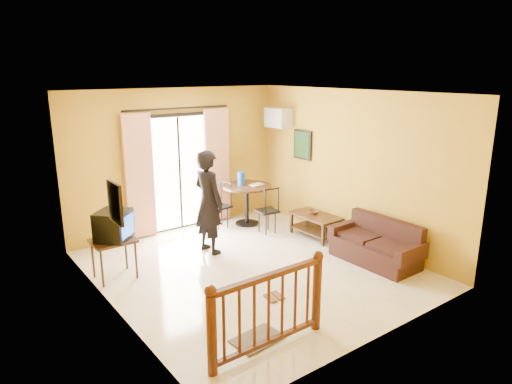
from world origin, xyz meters
TOP-DOWN VIEW (x-y plane):
  - ground at (0.00, 0.00)m, footprint 5.00×5.00m
  - room_shell at (0.00, 0.00)m, footprint 5.00×5.00m
  - balcony_door at (0.00, 2.43)m, footprint 2.25×0.14m
  - tv_table at (-1.90, 1.00)m, footprint 0.63×0.53m
  - television at (-1.87, 0.99)m, footprint 0.67×0.67m
  - picture_left at (-2.22, -0.20)m, footprint 0.05×0.42m
  - dining_table at (1.22, 1.87)m, footprint 1.00×1.00m
  - water_jug at (1.13, 1.94)m, footprint 0.15×0.15m
  - serving_tray at (1.40, 1.77)m, footprint 0.30×0.21m
  - dining_chairs at (0.94, 1.60)m, footprint 1.05×1.26m
  - air_conditioner at (2.09, 1.95)m, footprint 0.31×0.60m
  - botanical_print at (2.22, 1.30)m, footprint 0.05×0.50m
  - coffee_table at (1.85, 0.47)m, footprint 0.55×0.99m
  - bowl at (1.85, 0.54)m, footprint 0.20×0.20m
  - sofa at (1.85, -1.01)m, footprint 0.72×1.53m
  - standing_person at (-0.17, 1.04)m, footprint 0.52×0.71m
  - stair_balustrade at (-1.15, -1.90)m, footprint 1.63×0.13m
  - doormat at (-1.14, -1.67)m, footprint 0.64×0.46m
  - sandals at (-0.33, -0.98)m, footprint 0.28×0.26m

SIDE VIEW (x-z plane):
  - ground at x=0.00m, z-range 0.00..0.00m
  - dining_chairs at x=0.94m, z-range -0.47..0.47m
  - doormat at x=-1.14m, z-range 0.00..0.02m
  - sandals at x=-0.33m, z-range 0.00..0.03m
  - sofa at x=1.85m, z-range -0.09..0.64m
  - coffee_table at x=1.85m, z-range 0.08..0.51m
  - bowl at x=1.85m, z-range 0.44..0.50m
  - tv_table at x=-1.90m, z-range 0.24..0.87m
  - stair_balustrade at x=-1.15m, z-range 0.05..1.08m
  - dining_table at x=1.22m, z-range 0.25..1.08m
  - serving_tray at x=1.40m, z-range 0.83..0.85m
  - television at x=-1.87m, z-range 0.63..1.08m
  - standing_person at x=-0.17m, z-range 0.00..1.83m
  - water_jug at x=1.13m, z-range 0.83..1.12m
  - balcony_door at x=0.00m, z-range -0.04..2.42m
  - picture_left at x=-2.22m, z-range 1.29..1.81m
  - botanical_print at x=2.22m, z-range 1.35..1.95m
  - room_shell at x=0.00m, z-range -0.80..4.20m
  - air_conditioner at x=2.09m, z-range 1.95..2.35m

